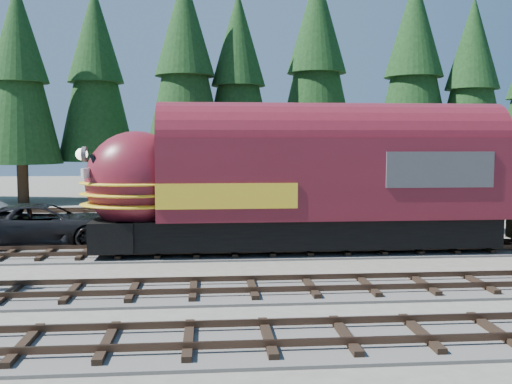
{
  "coord_description": "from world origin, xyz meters",
  "views": [
    {
      "loc": [
        -5.55,
        -19.1,
        4.58
      ],
      "look_at": [
        -3.57,
        4.0,
        2.55
      ],
      "focal_mm": 40.0,
      "sensor_mm": 36.0,
      "label": 1
    }
  ],
  "objects": [
    {
      "name": "ground",
      "position": [
        0.0,
        0.0,
        0.0
      ],
      "size": [
        120.0,
        120.0,
        0.0
      ],
      "primitive_type": "plane",
      "color": "#6B665B",
      "rests_on": "ground"
    },
    {
      "name": "track_spur",
      "position": [
        -10.0,
        18.0,
        0.06
      ],
      "size": [
        32.0,
        3.2,
        0.33
      ],
      "color": "#4C4947",
      "rests_on": "ground"
    },
    {
      "name": "depot",
      "position": [
        -0.0,
        10.5,
        2.96
      ],
      "size": [
        12.8,
        7.0,
        5.3
      ],
      "color": "gold",
      "rests_on": "ground"
    },
    {
      "name": "conifer_backdrop",
      "position": [
        5.42,
        25.19,
        10.3
      ],
      "size": [
        79.27,
        22.27,
        17.02
      ],
      "color": "black",
      "rests_on": "ground"
    },
    {
      "name": "locomotive",
      "position": [
        -2.3,
        4.0,
        2.72
      ],
      "size": [
        17.26,
        3.43,
        4.69
      ],
      "color": "black",
      "rests_on": "ground"
    },
    {
      "name": "caboose",
      "position": [
        -4.45,
        18.0,
        2.47
      ],
      "size": [
        9.52,
        2.76,
        4.95
      ],
      "color": "black",
      "rests_on": "ground"
    },
    {
      "name": "pickup_truck_a",
      "position": [
        -12.73,
        6.56,
        0.94
      ],
      "size": [
        7.09,
        3.93,
        1.88
      ],
      "primitive_type": "imported",
      "rotation": [
        0.0,
        0.0,
        1.7
      ],
      "color": "black",
      "rests_on": "ground"
    }
  ]
}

